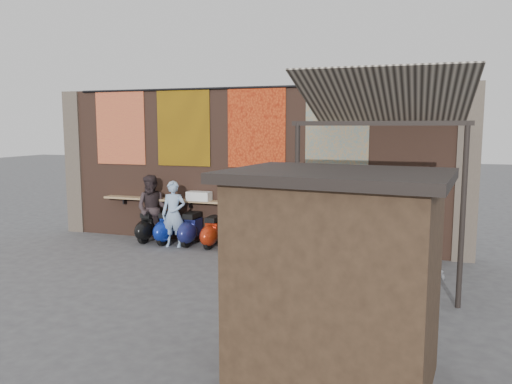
# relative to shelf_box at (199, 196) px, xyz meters

# --- Properties ---
(ground) EXTENTS (70.00, 70.00, 0.00)m
(ground) POSITION_rel_shelf_box_xyz_m (1.19, -2.30, -1.24)
(ground) COLOR #474749
(ground) RESTS_ON ground
(brick_wall) EXTENTS (10.00, 0.40, 4.00)m
(brick_wall) POSITION_rel_shelf_box_xyz_m (1.19, 0.40, 0.76)
(brick_wall) COLOR brown
(brick_wall) RESTS_ON ground
(pier_left) EXTENTS (0.50, 0.50, 4.00)m
(pier_left) POSITION_rel_shelf_box_xyz_m (-4.01, 0.40, 0.76)
(pier_left) COLOR #4C4238
(pier_left) RESTS_ON ground
(pier_right) EXTENTS (0.50, 0.50, 4.00)m
(pier_right) POSITION_rel_shelf_box_xyz_m (6.39, 0.40, 0.76)
(pier_right) COLOR #4C4238
(pier_right) RESTS_ON ground
(eating_counter) EXTENTS (8.00, 0.32, 0.05)m
(eating_counter) POSITION_rel_shelf_box_xyz_m (1.19, 0.03, -0.14)
(eating_counter) COLOR #9E7A51
(eating_counter) RESTS_ON brick_wall
(shelf_box) EXTENTS (0.62, 0.31, 0.23)m
(shelf_box) POSITION_rel_shelf_box_xyz_m (0.00, 0.00, 0.00)
(shelf_box) COLOR white
(shelf_box) RESTS_ON eating_counter
(tapestry_redgold) EXTENTS (1.50, 0.02, 2.00)m
(tapestry_redgold) POSITION_rel_shelf_box_xyz_m (-2.41, 0.18, 1.76)
(tapestry_redgold) COLOR maroon
(tapestry_redgold) RESTS_ON brick_wall
(tapestry_sun) EXTENTS (1.50, 0.02, 2.00)m
(tapestry_sun) POSITION_rel_shelf_box_xyz_m (-0.51, 0.18, 1.76)
(tapestry_sun) COLOR orange
(tapestry_sun) RESTS_ON brick_wall
(tapestry_orange) EXTENTS (1.50, 0.02, 2.00)m
(tapestry_orange) POSITION_rel_shelf_box_xyz_m (1.49, 0.18, 1.76)
(tapestry_orange) COLOR #CC4619
(tapestry_orange) RESTS_ON brick_wall
(tapestry_multi) EXTENTS (1.50, 0.02, 2.00)m
(tapestry_multi) POSITION_rel_shelf_box_xyz_m (3.49, 0.18, 1.76)
(tapestry_multi) COLOR teal
(tapestry_multi) RESTS_ON brick_wall
(hang_rail) EXTENTS (9.50, 0.06, 0.06)m
(hang_rail) POSITION_rel_shelf_box_xyz_m (1.19, 0.17, 2.74)
(hang_rail) COLOR black
(hang_rail) RESTS_ON brick_wall
(scooter_stool_0) EXTENTS (0.37, 0.82, 0.78)m
(scooter_stool_0) POSITION_rel_shelf_box_xyz_m (-1.36, -0.27, -0.85)
(scooter_stool_0) COLOR black
(scooter_stool_0) RESTS_ON ground
(scooter_stool_1) EXTENTS (0.39, 0.86, 0.82)m
(scooter_stool_1) POSITION_rel_shelf_box_xyz_m (-0.79, -0.28, -0.83)
(scooter_stool_1) COLOR navy
(scooter_stool_1) RESTS_ON ground
(scooter_stool_2) EXTENTS (0.39, 0.87, 0.83)m
(scooter_stool_2) POSITION_rel_shelf_box_xyz_m (-0.12, -0.26, -0.83)
(scooter_stool_2) COLOR navy
(scooter_stool_2) RESTS_ON ground
(scooter_stool_3) EXTENTS (0.37, 0.81, 0.77)m
(scooter_stool_3) POSITION_rel_shelf_box_xyz_m (0.49, -0.31, -0.85)
(scooter_stool_3) COLOR #A6240C
(scooter_stool_3) RESTS_ON ground
(scooter_stool_4) EXTENTS (0.34, 0.77, 0.73)m
(scooter_stool_4) POSITION_rel_shelf_box_xyz_m (1.15, -0.28, -0.88)
(scooter_stool_4) COLOR #0B5221
(scooter_stool_4) RESTS_ON ground
(scooter_stool_5) EXTENTS (0.37, 0.82, 0.78)m
(scooter_stool_5) POSITION_rel_shelf_box_xyz_m (1.72, -0.31, -0.85)
(scooter_stool_5) COLOR #0F4B21
(scooter_stool_5) RESTS_ON ground
(scooter_stool_6) EXTENTS (0.35, 0.78, 0.74)m
(scooter_stool_6) POSITION_rel_shelf_box_xyz_m (2.39, -0.35, -0.87)
(scooter_stool_6) COLOR black
(scooter_stool_6) RESTS_ON ground
(scooter_stool_7) EXTENTS (0.37, 0.83, 0.79)m
(scooter_stool_7) POSITION_rel_shelf_box_xyz_m (3.03, -0.34, -0.85)
(scooter_stool_7) COLOR #171653
(scooter_stool_7) RESTS_ON ground
(scooter_stool_8) EXTENTS (0.32, 0.71, 0.67)m
(scooter_stool_8) POSITION_rel_shelf_box_xyz_m (3.64, -0.30, -0.91)
(scooter_stool_8) COLOR #8F520D
(scooter_stool_8) RESTS_ON ground
(scooter_stool_9) EXTENTS (0.40, 0.89, 0.85)m
(scooter_stool_9) POSITION_rel_shelf_box_xyz_m (4.20, -0.34, -0.82)
(scooter_stool_9) COLOR maroon
(scooter_stool_9) RESTS_ON ground
(diner_left) EXTENTS (0.67, 0.51, 1.67)m
(diner_left) POSITION_rel_shelf_box_xyz_m (-0.46, -0.54, -0.40)
(diner_left) COLOR #8EACCF
(diner_left) RESTS_ON ground
(diner_right) EXTENTS (0.96, 0.81, 1.78)m
(diner_right) POSITION_rel_shelf_box_xyz_m (-1.20, -0.30, -0.35)
(diner_right) COLOR #312628
(diner_right) RESTS_ON ground
(shopper_navy) EXTENTS (0.97, 0.56, 1.56)m
(shopper_navy) POSITION_rel_shelf_box_xyz_m (4.16, -2.06, -0.46)
(shopper_navy) COLOR #1B1632
(shopper_navy) RESTS_ON ground
(shopper_grey) EXTENTS (1.22, 0.94, 1.66)m
(shopper_grey) POSITION_rel_shelf_box_xyz_m (5.33, -3.03, -0.41)
(shopper_grey) COLOR #5A5B5F
(shopper_grey) RESTS_ON ground
(shopper_tan) EXTENTS (1.01, 1.04, 1.81)m
(shopper_tan) POSITION_rel_shelf_box_xyz_m (4.74, -1.00, -0.34)
(shopper_tan) COLOR #8C8359
(shopper_tan) RESTS_ON ground
(market_stall) EXTENTS (2.40, 1.91, 2.41)m
(market_stall) POSITION_rel_shelf_box_xyz_m (4.50, -5.93, -0.04)
(market_stall) COLOR black
(market_stall) RESTS_ON ground
(stall_roof) EXTENTS (2.69, 2.19, 0.12)m
(stall_roof) POSITION_rel_shelf_box_xyz_m (4.50, -5.93, 1.23)
(stall_roof) COLOR black
(stall_roof) RESTS_ON market_stall
(stall_sign) EXTENTS (1.20, 0.18, 0.50)m
(stall_sign) POSITION_rel_shelf_box_xyz_m (4.60, -5.07, 0.50)
(stall_sign) COLOR gold
(stall_sign) RESTS_ON market_stall
(stall_shelf) EXTENTS (1.84, 0.31, 0.06)m
(stall_shelf) POSITION_rel_shelf_box_xyz_m (4.60, -5.07, -0.36)
(stall_shelf) COLOR #473321
(stall_shelf) RESTS_ON market_stall
(awning_canvas) EXTENTS (3.20, 3.28, 0.97)m
(awning_canvas) POSITION_rel_shelf_box_xyz_m (4.69, -1.40, 2.31)
(awning_canvas) COLOR beige
(awning_canvas) RESTS_ON brick_wall
(awning_ledger) EXTENTS (3.30, 0.08, 0.12)m
(awning_ledger) POSITION_rel_shelf_box_xyz_m (4.69, 0.19, 2.71)
(awning_ledger) COLOR #33261C
(awning_ledger) RESTS_ON brick_wall
(awning_header) EXTENTS (3.00, 0.08, 0.08)m
(awning_header) POSITION_rel_shelf_box_xyz_m (4.69, -2.90, 1.84)
(awning_header) COLOR black
(awning_header) RESTS_ON awning_post_left
(awning_post_left) EXTENTS (0.09, 0.09, 3.10)m
(awning_post_left) POSITION_rel_shelf_box_xyz_m (3.29, -2.90, 0.31)
(awning_post_left) COLOR black
(awning_post_left) RESTS_ON ground
(awning_post_right) EXTENTS (0.09, 0.09, 3.10)m
(awning_post_right) POSITION_rel_shelf_box_xyz_m (6.09, -2.90, 0.31)
(awning_post_right) COLOR black
(awning_post_right) RESTS_ON ground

